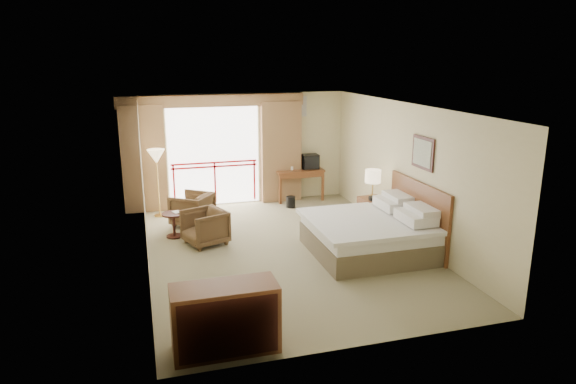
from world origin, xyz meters
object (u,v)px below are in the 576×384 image
object	(u,v)px
armchair_near	(206,244)
dresser	(225,319)
bed	(371,234)
wastebasket	(291,202)
desk	(298,176)
nightstand	(372,214)
floor_lamp	(156,159)
side_table	(174,221)
armchair_far	(193,225)
tv	(310,162)
table_lamp	(373,177)

from	to	relation	value
armchair_near	dresser	bearing A→B (deg)	-23.63
bed	wastebasket	size ratio (longest dim) A/B	7.79
desk	wastebasket	world-z (taller)	desk
nightstand	floor_lamp	size ratio (longest dim) A/B	0.43
side_table	floor_lamp	distance (m)	1.85
nightstand	armchair_near	xyz separation A→B (m)	(-3.53, 0.07, -0.34)
bed	armchair_far	size ratio (longest dim) A/B	2.72
dresser	armchair_far	bearing A→B (deg)	93.62
tv	floor_lamp	distance (m)	3.83
side_table	desk	bearing A→B (deg)	31.99
bed	armchair_near	world-z (taller)	bed
tv	bed	bearing A→B (deg)	-94.24
nightstand	bed	bearing A→B (deg)	-120.80
tv	armchair_far	size ratio (longest dim) A/B	0.52
tv	wastebasket	xyz separation A→B (m)	(-0.70, -0.62, -0.84)
bed	dresser	xyz separation A→B (m)	(-3.13, -2.51, 0.06)
armchair_far	side_table	bearing A→B (deg)	3.31
wastebasket	armchair_far	xyz separation A→B (m)	(-2.43, -0.69, -0.14)
table_lamp	armchair_near	bearing A→B (deg)	179.73
bed	side_table	distance (m)	3.94
nightstand	armchair_near	bearing A→B (deg)	174.60
armchair_far	armchair_near	world-z (taller)	armchair_far
side_table	dresser	xyz separation A→B (m)	(0.32, -4.41, 0.09)
armchair_near	dresser	world-z (taller)	dresser
wastebasket	side_table	xyz separation A→B (m)	(-2.87, -1.36, 0.21)
bed	wastebasket	distance (m)	3.32
bed	desk	world-z (taller)	bed
desk	wastebasket	xyz separation A→B (m)	(-0.40, -0.68, -0.48)
armchair_far	side_table	size ratio (longest dim) A/B	1.55
table_lamp	tv	bearing A→B (deg)	101.38
bed	dresser	size ratio (longest dim) A/B	1.62
armchair_far	floor_lamp	xyz separation A→B (m)	(-0.66, 0.87, 1.34)
armchair_near	floor_lamp	world-z (taller)	floor_lamp
floor_lamp	dresser	distance (m)	6.04
bed	table_lamp	distance (m)	1.63
bed	tv	world-z (taller)	tv
table_lamp	dresser	world-z (taller)	table_lamp
tv	wastebasket	world-z (taller)	tv
armchair_far	armchair_near	size ratio (longest dim) A/B	1.03
nightstand	wastebasket	size ratio (longest dim) A/B	2.46
bed	table_lamp	size ratio (longest dim) A/B	3.64
desk	armchair_near	bearing A→B (deg)	-132.74
armchair_near	side_table	bearing A→B (deg)	-156.15
bed	desk	bearing A→B (deg)	92.77
nightstand	tv	world-z (taller)	tv
desk	wastebasket	size ratio (longest dim) A/B	4.45
desk	tv	bearing A→B (deg)	-7.80
armchair_near	floor_lamp	bearing A→B (deg)	179.94
bed	desk	distance (m)	3.95
wastebasket	armchair_near	world-z (taller)	armchair_near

